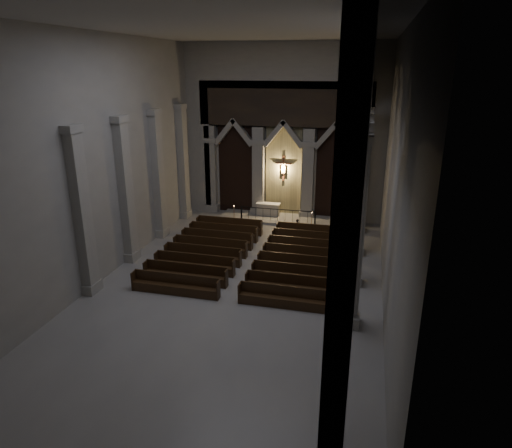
# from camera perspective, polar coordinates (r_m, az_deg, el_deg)

# --- Properties ---
(room) EXTENTS (24.00, 24.10, 12.00)m
(room) POSITION_cam_1_polar(r_m,az_deg,el_deg) (20.97, -2.36, 11.41)
(room) COLOR gray
(room) RESTS_ON ground
(sanctuary_wall) EXTENTS (14.00, 0.77, 12.00)m
(sanctuary_wall) POSITION_cam_1_polar(r_m,az_deg,el_deg) (32.24, 3.50, 12.31)
(sanctuary_wall) COLOR #9C9A92
(sanctuary_wall) RESTS_ON ground
(right_arcade) EXTENTS (1.00, 24.00, 12.00)m
(right_arcade) POSITION_cam_1_polar(r_m,az_deg,el_deg) (21.44, 13.25, 11.71)
(right_arcade) COLOR #9C9A92
(right_arcade) RESTS_ON ground
(left_pilasters) EXTENTS (0.60, 13.00, 8.03)m
(left_pilasters) POSITION_cam_1_polar(r_m,az_deg,el_deg) (27.38, -13.91, 4.82)
(left_pilasters) COLOR #9C9A92
(left_pilasters) RESTS_ON ground
(sanctuary_step) EXTENTS (8.50, 2.60, 0.15)m
(sanctuary_step) POSITION_cam_1_polar(r_m,az_deg,el_deg) (32.77, 2.97, 0.70)
(sanctuary_step) COLOR #9C9A92
(sanctuary_step) RESTS_ON ground
(altar) EXTENTS (1.72, 0.69, 0.88)m
(altar) POSITION_cam_1_polar(r_m,az_deg,el_deg) (33.20, 1.54, 1.90)
(altar) COLOR #BBB4A4
(altar) RESTS_ON sanctuary_step
(altar_rail) EXTENTS (5.34, 0.09, 1.05)m
(altar_rail) POSITION_cam_1_polar(r_m,az_deg,el_deg) (31.85, 2.72, 1.33)
(altar_rail) COLOR black
(altar_rail) RESTS_ON ground
(candle_stand_left) EXTENTS (0.22, 0.22, 1.30)m
(candle_stand_left) POSITION_cam_1_polar(r_m,az_deg,el_deg) (31.87, -2.76, 0.70)
(candle_stand_left) COLOR #B07136
(candle_stand_left) RESTS_ON ground
(candle_stand_right) EXTENTS (0.21, 0.21, 1.23)m
(candle_stand_right) POSITION_cam_1_polar(r_m,az_deg,el_deg) (30.81, 6.95, -0.12)
(candle_stand_right) COLOR #B07136
(candle_stand_right) RESTS_ON ground
(pews) EXTENTS (9.82, 9.31, 0.99)m
(pews) POSITION_cam_1_polar(r_m,az_deg,el_deg) (25.47, -0.44, -4.22)
(pews) COLOR black
(pews) RESTS_ON ground
(worshipper) EXTENTS (0.46, 0.38, 1.09)m
(worshipper) POSITION_cam_1_polar(r_m,az_deg,el_deg) (29.64, 5.21, -0.42)
(worshipper) COLOR black
(worshipper) RESTS_ON ground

